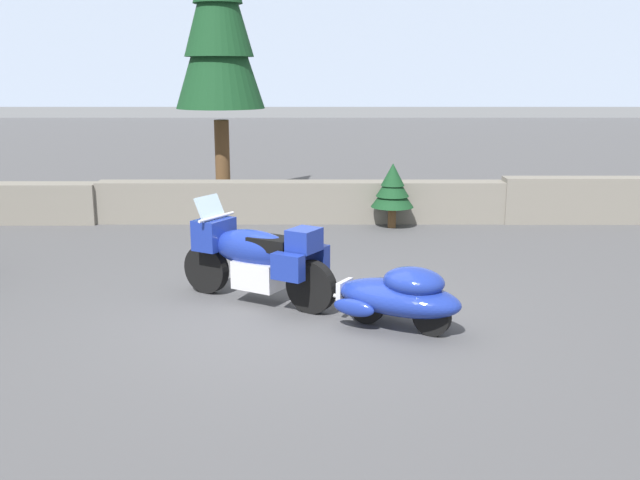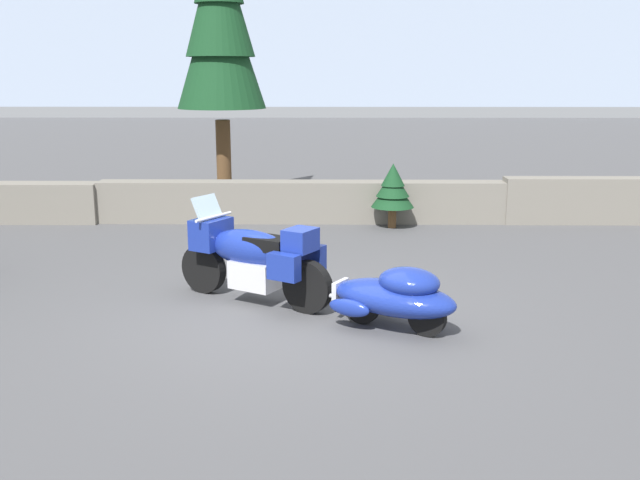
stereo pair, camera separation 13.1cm
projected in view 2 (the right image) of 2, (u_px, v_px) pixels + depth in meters
name	position (u px, v px, depth m)	size (l,w,h in m)	color
ground_plane	(284.00, 318.00, 8.79)	(80.00, 80.00, 0.00)	#4C4C4F
stone_guard_wall	(293.00, 202.00, 14.29)	(24.00, 0.62, 0.90)	slate
distant_ridgeline	(324.00, 35.00, 100.27)	(240.00, 80.00, 16.00)	#99A8BF
touring_motorcycle	(252.00, 255.00, 9.27)	(2.06, 1.43, 1.33)	black
car_shaped_trailer	(395.00, 295.00, 8.30)	(2.08, 1.43, 0.76)	black
pine_tree_tall	(219.00, 14.00, 15.31)	(1.92, 1.92, 6.57)	brown
pine_sapling_near	(393.00, 188.00, 13.72)	(0.82, 0.82, 1.24)	brown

